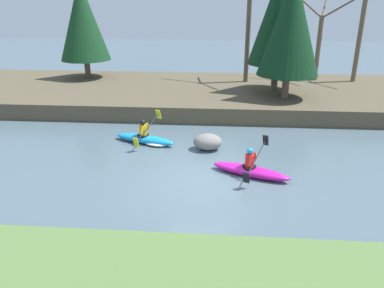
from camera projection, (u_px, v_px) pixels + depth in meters
The scene contains 11 objects.
ground_plane at pixel (202, 182), 12.26m from camera, with size 90.00×90.00×0.00m, color #4C606B.
riverbank_far at pixel (212, 94), 21.88m from camera, with size 44.00×9.17×0.81m.
conifer_tree_far_left at pixel (83, 20), 23.07m from camera, with size 3.11×3.11×5.98m.
conifer_tree_left at pixel (280, 15), 19.57m from camera, with size 3.13×3.13×6.57m.
conifer_tree_mid_left at pixel (291, 25), 18.14m from camera, with size 3.09×3.09×6.09m.
bare_tree_upstream at pixel (249, 27), 22.09m from camera, with size 3.75×3.70×6.82m.
bare_tree_mid_upstream at pixel (319, 40), 22.83m from camera, with size 2.87×2.83×5.14m.
bare_tree_mid_downstream at pixel (361, 30), 22.23m from camera, with size 3.58×3.54×6.50m.
kayaker_lead at pixel (251, 170), 12.63m from camera, with size 2.72×1.98×1.20m.
kayaker_middle at pixel (147, 139), 15.49m from camera, with size 2.75×2.01×1.20m.
boulder_midstream at pixel (208, 142), 14.82m from camera, with size 1.14×0.89×0.64m.
Camera 1 is at (0.54, -10.96, 5.62)m, focal length 35.00 mm.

